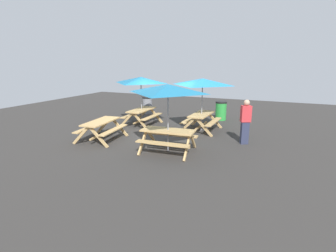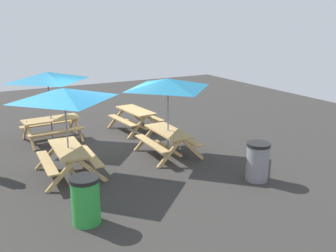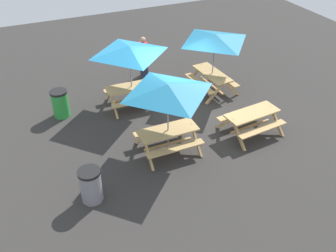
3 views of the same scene
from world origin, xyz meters
name	(u,v)px [view 1 (image 1 of 3)]	position (x,y,z in m)	size (l,w,h in m)	color
ground_plane	(156,135)	(0.00, 0.00, 0.00)	(24.00, 24.00, 0.00)	#33302D
picnic_table_0	(203,86)	(-1.45, 1.53, 1.99)	(2.05, 2.05, 2.34)	tan
picnic_table_1	(141,84)	(-1.34, -1.43, 1.99)	(2.01, 2.01, 2.34)	tan
picnic_table_2	(168,94)	(1.71, 1.30, 1.99)	(2.14, 2.14, 2.34)	tan
picnic_table_3	(101,126)	(1.51, -1.64, 0.56)	(1.92, 1.68, 0.81)	tan
trash_bin_green	(221,111)	(-3.96, 1.84, 0.49)	(0.59, 0.59, 0.98)	green
trash_bin_gray	(147,105)	(-3.99, -2.53, 0.49)	(0.59, 0.59, 0.98)	gray
person_standing	(245,121)	(-0.22, 3.57, 0.89)	(0.36, 0.42, 1.67)	#2D334C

